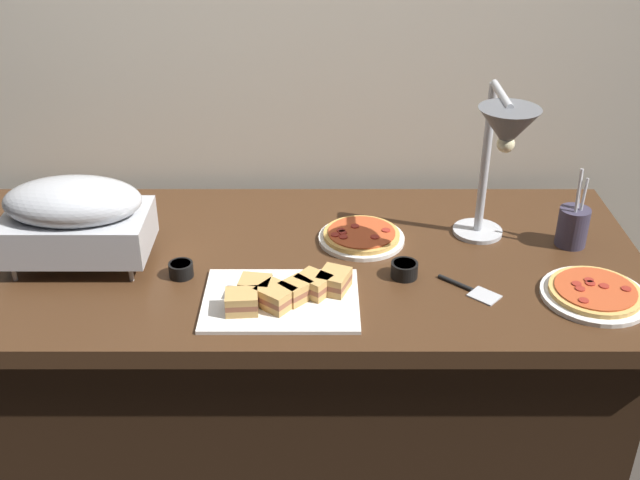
{
  "coord_description": "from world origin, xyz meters",
  "views": [
    {
      "loc": [
        0.08,
        -1.8,
        1.82
      ],
      "look_at": [
        0.07,
        0.0,
        0.81
      ],
      "focal_mm": 43.26,
      "sensor_mm": 36.0,
      "label": 1
    }
  ],
  "objects_px": {
    "chafing_dish": "(78,216)",
    "serving_spatula": "(473,290)",
    "pizza_plate_front": "(597,294)",
    "utensil_holder": "(575,226)",
    "sauce_cup_near": "(407,269)",
    "sauce_cup_far": "(183,269)",
    "pizza_plate_center": "(364,236)",
    "heat_lamp": "(505,141)",
    "sandwich_platter": "(287,294)"
  },
  "relations": [
    {
      "from": "sandwich_platter",
      "to": "sauce_cup_far",
      "type": "bearing_deg",
      "value": 155.99
    },
    {
      "from": "sauce_cup_near",
      "to": "sauce_cup_far",
      "type": "relative_size",
      "value": 1.11
    },
    {
      "from": "sauce_cup_far",
      "to": "serving_spatula",
      "type": "xyz_separation_m",
      "value": [
        0.74,
        -0.07,
        -0.02
      ]
    },
    {
      "from": "pizza_plate_center",
      "to": "utensil_holder",
      "type": "distance_m",
      "value": 0.58
    },
    {
      "from": "pizza_plate_front",
      "to": "sauce_cup_far",
      "type": "height_order",
      "value": "sauce_cup_far"
    },
    {
      "from": "chafing_dish",
      "to": "utensil_holder",
      "type": "bearing_deg",
      "value": 4.2
    },
    {
      "from": "chafing_dish",
      "to": "sandwich_platter",
      "type": "xyz_separation_m",
      "value": [
        0.55,
        -0.19,
        -0.11
      ]
    },
    {
      "from": "pizza_plate_center",
      "to": "sauce_cup_near",
      "type": "height_order",
      "value": "sauce_cup_near"
    },
    {
      "from": "sandwich_platter",
      "to": "utensil_holder",
      "type": "bearing_deg",
      "value": 20.2
    },
    {
      "from": "chafing_dish",
      "to": "serving_spatula",
      "type": "bearing_deg",
      "value": -7.8
    },
    {
      "from": "utensil_holder",
      "to": "sauce_cup_far",
      "type": "bearing_deg",
      "value": -171.03
    },
    {
      "from": "heat_lamp",
      "to": "pizza_plate_front",
      "type": "distance_m",
      "value": 0.44
    },
    {
      "from": "sandwich_platter",
      "to": "sauce_cup_far",
      "type": "distance_m",
      "value": 0.3
    },
    {
      "from": "heat_lamp",
      "to": "pizza_plate_front",
      "type": "xyz_separation_m",
      "value": [
        0.23,
        -0.18,
        -0.33
      ]
    },
    {
      "from": "heat_lamp",
      "to": "serving_spatula",
      "type": "xyz_separation_m",
      "value": [
        -0.07,
        -0.15,
        -0.34
      ]
    },
    {
      "from": "pizza_plate_front",
      "to": "sandwich_platter",
      "type": "bearing_deg",
      "value": -178.45
    },
    {
      "from": "pizza_plate_center",
      "to": "serving_spatula",
      "type": "xyz_separation_m",
      "value": [
        0.26,
        -0.26,
        -0.01
      ]
    },
    {
      "from": "serving_spatula",
      "to": "pizza_plate_front",
      "type": "bearing_deg",
      "value": -5.85
    },
    {
      "from": "sandwich_platter",
      "to": "heat_lamp",
      "type": "bearing_deg",
      "value": 20.18
    },
    {
      "from": "sauce_cup_far",
      "to": "serving_spatula",
      "type": "relative_size",
      "value": 0.42
    },
    {
      "from": "chafing_dish",
      "to": "heat_lamp",
      "type": "xyz_separation_m",
      "value": [
        1.08,
        0.01,
        0.21
      ]
    },
    {
      "from": "chafing_dish",
      "to": "sandwich_platter",
      "type": "height_order",
      "value": "chafing_dish"
    },
    {
      "from": "chafing_dish",
      "to": "sauce_cup_far",
      "type": "relative_size",
      "value": 5.9
    },
    {
      "from": "pizza_plate_front",
      "to": "sauce_cup_near",
      "type": "height_order",
      "value": "sauce_cup_near"
    },
    {
      "from": "chafing_dish",
      "to": "utensil_holder",
      "type": "xyz_separation_m",
      "value": [
        1.33,
        0.1,
        -0.08
      ]
    },
    {
      "from": "sandwich_platter",
      "to": "serving_spatula",
      "type": "relative_size",
      "value": 2.56
    },
    {
      "from": "chafing_dish",
      "to": "serving_spatula",
      "type": "height_order",
      "value": "chafing_dish"
    },
    {
      "from": "chafing_dish",
      "to": "sauce_cup_far",
      "type": "distance_m",
      "value": 0.31
    },
    {
      "from": "sandwich_platter",
      "to": "utensil_holder",
      "type": "relative_size",
      "value": 1.65
    },
    {
      "from": "chafing_dish",
      "to": "sauce_cup_near",
      "type": "height_order",
      "value": "chafing_dish"
    },
    {
      "from": "utensil_holder",
      "to": "chafing_dish",
      "type": "bearing_deg",
      "value": -175.8
    },
    {
      "from": "chafing_dish",
      "to": "sauce_cup_near",
      "type": "distance_m",
      "value": 0.86
    },
    {
      "from": "heat_lamp",
      "to": "sandwich_platter",
      "type": "xyz_separation_m",
      "value": [
        -0.54,
        -0.2,
        -0.32
      ]
    },
    {
      "from": "sauce_cup_far",
      "to": "sauce_cup_near",
      "type": "bearing_deg",
      "value": -0.2
    },
    {
      "from": "utensil_holder",
      "to": "serving_spatula",
      "type": "height_order",
      "value": "utensil_holder"
    },
    {
      "from": "chafing_dish",
      "to": "sauce_cup_near",
      "type": "xyz_separation_m",
      "value": [
        0.85,
        -0.07,
        -0.12
      ]
    },
    {
      "from": "pizza_plate_center",
      "to": "utensil_holder",
      "type": "relative_size",
      "value": 1.04
    },
    {
      "from": "sauce_cup_far",
      "to": "pizza_plate_front",
      "type": "bearing_deg",
      "value": -5.53
    },
    {
      "from": "heat_lamp",
      "to": "sandwich_platter",
      "type": "distance_m",
      "value": 0.66
    },
    {
      "from": "pizza_plate_front",
      "to": "sauce_cup_near",
      "type": "xyz_separation_m",
      "value": [
        -0.46,
        0.1,
        0.01
      ]
    },
    {
      "from": "heat_lamp",
      "to": "serving_spatula",
      "type": "height_order",
      "value": "heat_lamp"
    },
    {
      "from": "heat_lamp",
      "to": "sandwich_platter",
      "type": "height_order",
      "value": "heat_lamp"
    },
    {
      "from": "heat_lamp",
      "to": "sauce_cup_near",
      "type": "relative_size",
      "value": 6.41
    },
    {
      "from": "pizza_plate_center",
      "to": "utensil_holder",
      "type": "xyz_separation_m",
      "value": [
        0.58,
        -0.02,
        0.05
      ]
    },
    {
      "from": "heat_lamp",
      "to": "sauce_cup_near",
      "type": "bearing_deg",
      "value": -161.41
    },
    {
      "from": "chafing_dish",
      "to": "pizza_plate_front",
      "type": "relative_size",
      "value": 1.42
    },
    {
      "from": "heat_lamp",
      "to": "sandwich_platter",
      "type": "bearing_deg",
      "value": -159.82
    },
    {
      "from": "sauce_cup_far",
      "to": "utensil_holder",
      "type": "xyz_separation_m",
      "value": [
        1.05,
        0.17,
        0.04
      ]
    },
    {
      "from": "chafing_dish",
      "to": "pizza_plate_center",
      "type": "bearing_deg",
      "value": 9.08
    },
    {
      "from": "heat_lamp",
      "to": "utensil_holder",
      "type": "height_order",
      "value": "heat_lamp"
    }
  ]
}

